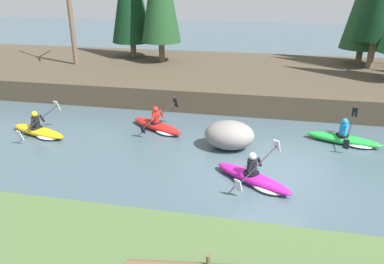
# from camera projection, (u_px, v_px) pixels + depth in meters

# --- Properties ---
(ground_plane) EXTENTS (90.00, 90.00, 0.00)m
(ground_plane) POSITION_uv_depth(u_px,v_px,m) (272.00, 173.00, 12.08)
(ground_plane) COLOR #425660
(riverbank_far) EXTENTS (44.00, 10.12, 1.05)m
(riverbank_far) POSITION_uv_depth(u_px,v_px,m) (274.00, 80.00, 21.07)
(riverbank_far) COLOR #473D2D
(riverbank_far) RESTS_ON ground
(bare_tree_upstream) EXTENTS (3.47, 3.43, 6.29)m
(bare_tree_upstream) POSITION_uv_depth(u_px,v_px,m) (71.00, 12.00, 21.34)
(bare_tree_upstream) COLOR brown
(bare_tree_upstream) RESTS_ON riverbank_far
(kayaker_lead) EXTENTS (2.77, 2.03, 1.20)m
(kayaker_lead) POSITION_uv_depth(u_px,v_px,m) (347.00, 139.00, 14.12)
(kayaker_lead) COLOR green
(kayaker_lead) RESTS_ON ground
(kayaker_middle) EXTENTS (2.60, 2.00, 1.20)m
(kayaker_middle) POSITION_uv_depth(u_px,v_px,m) (256.00, 178.00, 11.35)
(kayaker_middle) COLOR #C61999
(kayaker_middle) RESTS_ON ground
(kayaker_trailing) EXTENTS (2.64, 1.96, 1.20)m
(kayaker_trailing) POSITION_uv_depth(u_px,v_px,m) (159.00, 126.00, 15.37)
(kayaker_trailing) COLOR red
(kayaker_trailing) RESTS_ON ground
(kayaker_far_back) EXTENTS (2.76, 2.03, 1.20)m
(kayaker_far_back) POSITION_uv_depth(u_px,v_px,m) (40.00, 131.00, 14.86)
(kayaker_far_back) COLOR yellow
(kayaker_far_back) RESTS_ON ground
(boulder_midstream) EXTENTS (1.83, 1.43, 1.03)m
(boulder_midstream) POSITION_uv_depth(u_px,v_px,m) (229.00, 135.00, 13.67)
(boulder_midstream) COLOR gray
(boulder_midstream) RESTS_ON ground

